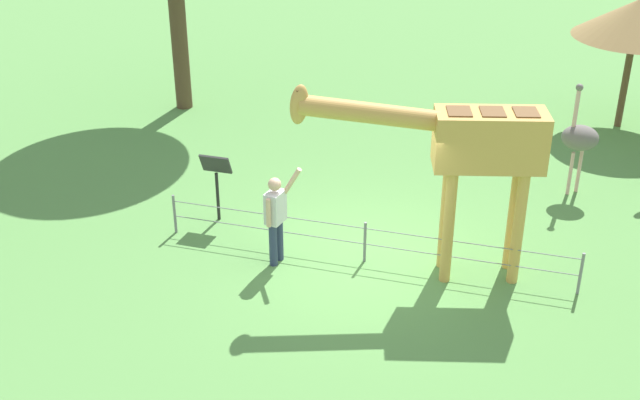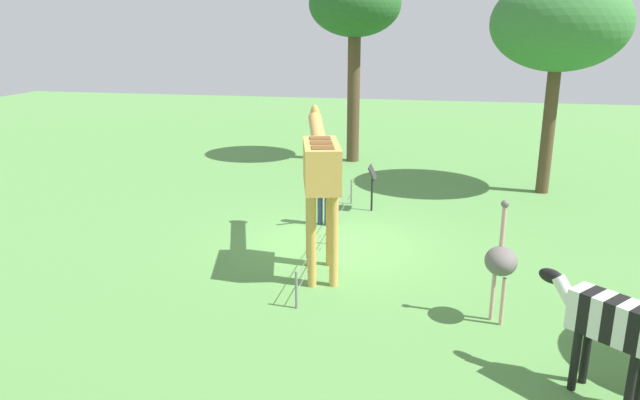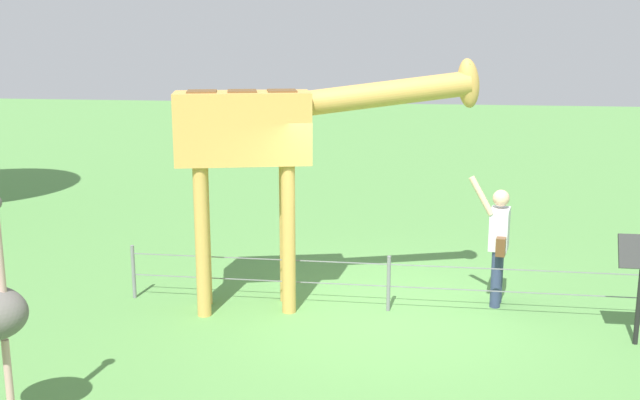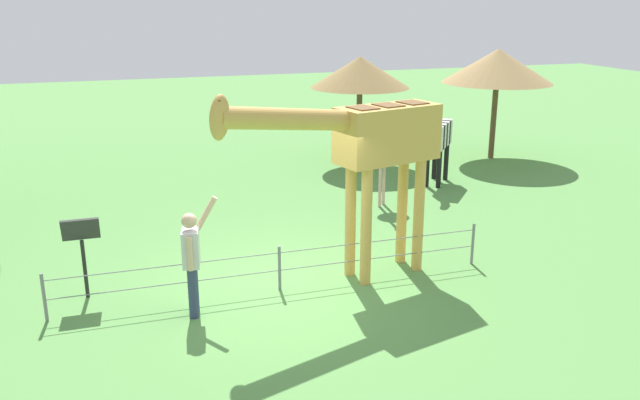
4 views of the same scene
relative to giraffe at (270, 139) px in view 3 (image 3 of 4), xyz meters
name	(u,v)px [view 3 (image 3 of 4)]	position (x,y,z in m)	size (l,w,h in m)	color
ground_plane	(388,314)	(1.54, -0.05, -2.27)	(60.00, 60.00, 0.00)	#568E47
giraffe	(270,139)	(0.00, 0.00, 0.00)	(3.93, 1.45, 3.28)	gold
visitor	(498,240)	(2.96, 0.50, -1.36)	(0.59, 0.59, 1.78)	navy
wire_fence	(389,281)	(1.54, 0.07, -1.86)	(7.05, 0.05, 0.75)	slate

